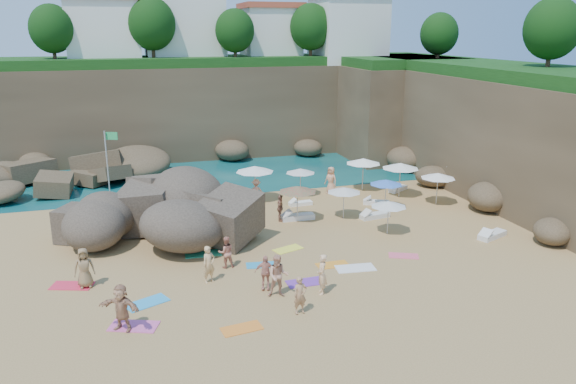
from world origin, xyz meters
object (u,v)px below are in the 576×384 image
object	(u,v)px
person_stand_3	(280,208)
person_stand_6	(322,274)
parasol_2	(438,176)
person_stand_0	(209,264)
rock_outcrop	(154,236)
person_stand_4	(331,180)
lounger_0	(375,216)
person_stand_5	(152,188)
parasol_1	(255,169)
person_stand_1	(226,252)
person_stand_2	(256,191)
parasol_0	(300,171)
flag_pole	(109,155)

from	to	relation	value
person_stand_3	person_stand_6	distance (m)	9.87
parasol_2	person_stand_0	bearing A→B (deg)	-154.73
rock_outcrop	parasol_2	size ratio (longest dim) A/B	3.81
person_stand_4	person_stand_6	world-z (taller)	person_stand_4
lounger_0	person_stand_5	distance (m)	14.83
parasol_1	lounger_0	world-z (taller)	parasol_1
parasol_1	person_stand_3	xyz separation A→B (m)	(0.51, -4.45, -1.41)
person_stand_6	person_stand_3	bearing A→B (deg)	-171.40
lounger_0	person_stand_5	xyz separation A→B (m)	(-12.89, 7.29, 0.78)
person_stand_1	person_stand_2	size ratio (longest dim) A/B	0.97
lounger_0	person_stand_0	bearing A→B (deg)	-160.50
lounger_0	parasol_2	bearing A→B (deg)	5.93
person_stand_3	person_stand_4	xyz separation A→B (m)	(5.05, 4.82, 0.14)
person_stand_2	lounger_0	bearing A→B (deg)	158.25
parasol_1	person_stand_4	world-z (taller)	parasol_1
person_stand_1	person_stand_4	size ratio (longest dim) A/B	0.83
parasol_0	person_stand_2	distance (m)	3.57
rock_outcrop	person_stand_2	bearing A→B (deg)	32.36
parasol_1	person_stand_2	xyz separation A→B (m)	(-0.02, -0.47, -1.41)
rock_outcrop	person_stand_2	world-z (taller)	rock_outcrop
person_stand_6	person_stand_4	bearing A→B (deg)	171.59
parasol_1	person_stand_2	world-z (taller)	parasol_1
parasol_1	person_stand_1	distance (m)	11.10
person_stand_6	person_stand_1	bearing A→B (deg)	-125.05
parasol_0	person_stand_1	bearing A→B (deg)	-123.76
lounger_0	person_stand_6	distance (m)	10.99
parasol_0	person_stand_6	size ratio (longest dim) A/B	1.12
lounger_0	person_stand_2	size ratio (longest dim) A/B	1.15
person_stand_2	person_stand_3	distance (m)	4.02
flag_pole	person_stand_2	distance (m)	10.46
parasol_2	person_stand_1	xyz separation A→B (m)	(-15.18, -6.22, -1.17)
parasol_0	person_stand_1	world-z (taller)	parasol_0
flag_pole	lounger_0	size ratio (longest dim) A/B	2.44
parasol_1	person_stand_3	bearing A→B (deg)	-83.42
person_stand_2	person_stand_6	xyz separation A→B (m)	(-0.31, -13.82, 0.09)
person_stand_6	lounger_0	bearing A→B (deg)	156.63
rock_outcrop	person_stand_6	size ratio (longest dim) A/B	4.72
person_stand_1	person_stand_3	distance (m)	7.30
person_stand_1	person_stand_2	bearing A→B (deg)	-112.38
parasol_2	person_stand_3	xyz separation A→B (m)	(-10.83, -0.36, -1.14)
parasol_0	person_stand_5	bearing A→B (deg)	172.02
lounger_0	person_stand_1	xyz separation A→B (m)	(-10.08, -4.79, 0.65)
flag_pole	person_stand_3	bearing A→B (deg)	-40.51
rock_outcrop	person_stand_2	xyz separation A→B (m)	(6.93, 4.39, 0.82)
parasol_0	person_stand_6	xyz separation A→B (m)	(-3.64, -14.66, -0.87)
rock_outcrop	person_stand_1	xyz separation A→B (m)	(3.11, -5.46, 0.79)
rock_outcrop	flag_pole	bearing A→B (deg)	104.90
person_stand_4	person_stand_0	bearing A→B (deg)	-75.16
parasol_1	person_stand_5	world-z (taller)	parasol_1
person_stand_1	person_stand_5	bearing A→B (deg)	-78.12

